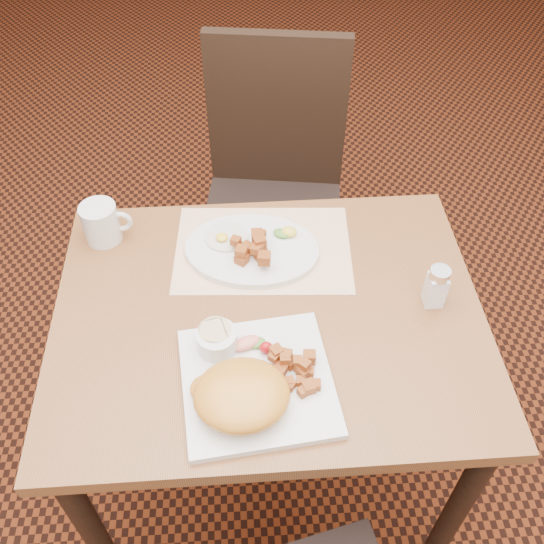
{
  "coord_description": "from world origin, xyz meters",
  "views": [
    {
      "loc": [
        -0.05,
        -0.79,
        1.74
      ],
      "look_at": [
        0.01,
        0.05,
        0.82
      ],
      "focal_mm": 40.0,
      "sensor_mm": 36.0,
      "label": 1
    }
  ],
  "objects_px": {
    "table": "(269,343)",
    "coffee_mug": "(102,223)",
    "plate_square": "(257,382)",
    "salt_shaker": "(436,286)",
    "chair_far": "(274,183)",
    "plate_oval": "(252,250)"
  },
  "relations": [
    {
      "from": "plate_square",
      "to": "coffee_mug",
      "type": "xyz_separation_m",
      "value": [
        -0.33,
        0.42,
        0.04
      ]
    },
    {
      "from": "table",
      "to": "coffee_mug",
      "type": "distance_m",
      "value": 0.47
    },
    {
      "from": "table",
      "to": "chair_far",
      "type": "relative_size",
      "value": 0.93
    },
    {
      "from": "plate_square",
      "to": "table",
      "type": "bearing_deg",
      "value": 79.38
    },
    {
      "from": "coffee_mug",
      "to": "plate_square",
      "type": "bearing_deg",
      "value": -51.69
    },
    {
      "from": "plate_square",
      "to": "salt_shaker",
      "type": "xyz_separation_m",
      "value": [
        0.38,
        0.18,
        0.04
      ]
    },
    {
      "from": "plate_oval",
      "to": "salt_shaker",
      "type": "height_order",
      "value": "salt_shaker"
    },
    {
      "from": "plate_square",
      "to": "salt_shaker",
      "type": "height_order",
      "value": "salt_shaker"
    },
    {
      "from": "chair_far",
      "to": "coffee_mug",
      "type": "bearing_deg",
      "value": 54.02
    },
    {
      "from": "table",
      "to": "chair_far",
      "type": "bearing_deg",
      "value": 85.09
    },
    {
      "from": "table",
      "to": "plate_oval",
      "type": "bearing_deg",
      "value": 98.82
    },
    {
      "from": "table",
      "to": "plate_square",
      "type": "distance_m",
      "value": 0.21
    },
    {
      "from": "table",
      "to": "chair_far",
      "type": "height_order",
      "value": "chair_far"
    },
    {
      "from": "plate_oval",
      "to": "coffee_mug",
      "type": "xyz_separation_m",
      "value": [
        -0.34,
        0.07,
        0.04
      ]
    },
    {
      "from": "plate_oval",
      "to": "coffee_mug",
      "type": "bearing_deg",
      "value": 167.61
    },
    {
      "from": "chair_far",
      "to": "plate_oval",
      "type": "xyz_separation_m",
      "value": [
        -0.09,
        -0.5,
        0.22
      ]
    },
    {
      "from": "plate_square",
      "to": "coffee_mug",
      "type": "relative_size",
      "value": 2.44
    },
    {
      "from": "table",
      "to": "plate_square",
      "type": "height_order",
      "value": "plate_square"
    },
    {
      "from": "salt_shaker",
      "to": "chair_far",
      "type": "bearing_deg",
      "value": 113.15
    },
    {
      "from": "chair_far",
      "to": "salt_shaker",
      "type": "distance_m",
      "value": 0.78
    },
    {
      "from": "plate_square",
      "to": "salt_shaker",
      "type": "relative_size",
      "value": 2.8
    },
    {
      "from": "table",
      "to": "coffee_mug",
      "type": "height_order",
      "value": "coffee_mug"
    }
  ]
}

